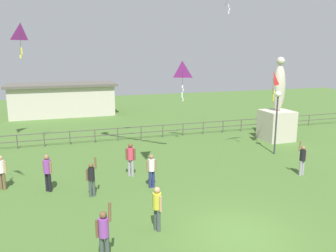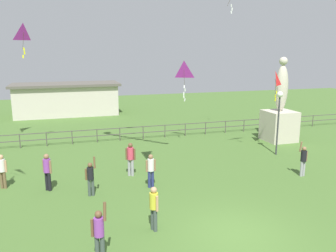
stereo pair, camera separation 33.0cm
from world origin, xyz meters
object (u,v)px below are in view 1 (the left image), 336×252
at_px(lamppost, 277,108).
at_px(person_3, 157,206).
at_px(person_1, 47,170).
at_px(person_7, 104,232).
at_px(statue_monument, 277,117).
at_px(person_5, 303,158).
at_px(person_2, 152,169).
at_px(person_0, 131,157).
at_px(kite_4, 182,71).
at_px(person_6, 91,177).
at_px(person_4, 1,170).
at_px(kite_3, 273,79).
at_px(kite_2, 21,33).

xyz_separation_m(lamppost, person_3, (-9.53, -6.69, -1.94)).
bearing_deg(person_1, person_7, -75.20).
relative_size(statue_monument, person_5, 3.23).
relative_size(person_2, person_3, 0.98).
bearing_deg(person_0, kite_4, 46.29).
xyz_separation_m(person_5, person_6, (-10.41, 0.66, -0.02)).
distance_m(person_3, person_6, 4.13).
distance_m(lamppost, person_2, 9.30).
height_order(person_2, person_4, person_4).
bearing_deg(person_3, kite_4, 65.13).
relative_size(person_1, person_3, 1.06).
height_order(person_2, kite_4, kite_4).
bearing_deg(person_5, person_0, 162.47).
relative_size(person_6, kite_3, 0.96).
distance_m(statue_monument, person_1, 16.07).
relative_size(person_4, person_7, 0.85).
bearing_deg(person_0, statue_monument, 19.19).
height_order(person_4, kite_3, kite_3).
bearing_deg(person_0, person_1, -168.90).
xyz_separation_m(person_6, kite_4, (6.65, 6.67, 4.05)).
height_order(person_5, kite_3, kite_3).
relative_size(lamppost, person_3, 2.40).
relative_size(person_0, person_5, 0.95).
relative_size(person_2, kite_2, 0.78).
distance_m(person_2, person_6, 2.73).
height_order(person_1, kite_2, kite_2).
relative_size(person_3, kite_4, 0.61).
distance_m(person_1, person_6, 2.15).
height_order(lamppost, person_6, lamppost).
xyz_separation_m(kite_3, kite_4, (-4.92, 2.78, 0.42)).
bearing_deg(person_3, person_4, 134.35).
bearing_deg(person_3, kite_2, 111.34).
height_order(person_2, person_7, person_7).
xyz_separation_m(person_1, person_6, (1.80, -1.18, -0.10)).
bearing_deg(kite_2, person_7, -78.48).
xyz_separation_m(person_1, kite_2, (-1.11, 7.28, 6.26)).
relative_size(statue_monument, person_7, 3.07).
height_order(person_6, kite_4, kite_4).
relative_size(person_3, person_5, 0.89).
relative_size(person_2, person_6, 0.90).
bearing_deg(kite_2, person_4, -97.71).
height_order(person_5, kite_4, kite_4).
bearing_deg(kite_3, person_4, -173.16).
distance_m(person_4, person_5, 14.45).
distance_m(person_3, kite_3, 12.85).
height_order(person_1, person_6, person_6).
relative_size(person_7, kite_3, 1.03).
xyz_separation_m(lamppost, person_7, (-11.54, -7.97, -1.92)).
xyz_separation_m(person_0, kite_3, (9.44, 1.94, 3.53)).
relative_size(lamppost, person_0, 2.26).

